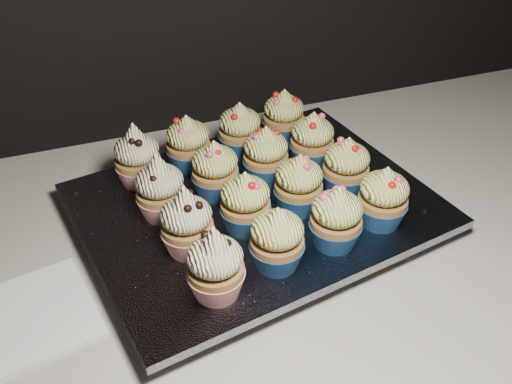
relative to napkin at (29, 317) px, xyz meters
The scene contains 20 objects.
worktop 0.31m from the napkin, 10.15° to the left, with size 2.44×0.64×0.04m, color beige.
napkin is the anchor object (origin of this frame).
baking_tray 0.31m from the napkin, 13.92° to the left, with size 0.41×0.31×0.02m, color black.
foil_lining 0.31m from the napkin, 13.92° to the left, with size 0.44×0.35×0.01m, color silver.
cupcake_0 0.22m from the napkin, 17.70° to the right, with size 0.06×0.06×0.10m.
cupcake_1 0.29m from the napkin, ahead, with size 0.06×0.06×0.08m.
cupcake_2 0.37m from the napkin, ahead, with size 0.06×0.06×0.08m.
cupcake_3 0.44m from the napkin, ahead, with size 0.06×0.06×0.08m.
cupcake_4 0.20m from the napkin, ahead, with size 0.06×0.06×0.10m.
cupcake_5 0.28m from the napkin, ahead, with size 0.06×0.06×0.08m.
cupcake_6 0.35m from the napkin, ahead, with size 0.06×0.06×0.08m.
cupcake_7 0.43m from the napkin, ahead, with size 0.06×0.06×0.08m.
cupcake_8 0.21m from the napkin, 26.95° to the left, with size 0.06×0.06×0.10m.
cupcake_9 0.28m from the napkin, 23.18° to the left, with size 0.06×0.06×0.08m.
cupcake_10 0.36m from the napkin, 19.97° to the left, with size 0.06×0.06×0.08m.
cupcake_11 0.43m from the napkin, 18.28° to the left, with size 0.06×0.06×0.08m.
cupcake_12 0.25m from the napkin, 46.43° to the left, with size 0.06×0.06×0.10m.
cupcake_13 0.31m from the napkin, 37.96° to the left, with size 0.06×0.06×0.08m.
cupcake_14 0.38m from the napkin, 31.58° to the left, with size 0.06×0.06×0.08m.
cupcake_15 0.45m from the napkin, 28.22° to the left, with size 0.06×0.06×0.08m.
Camera 1 is at (-0.21, 1.16, 1.40)m, focal length 40.00 mm.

